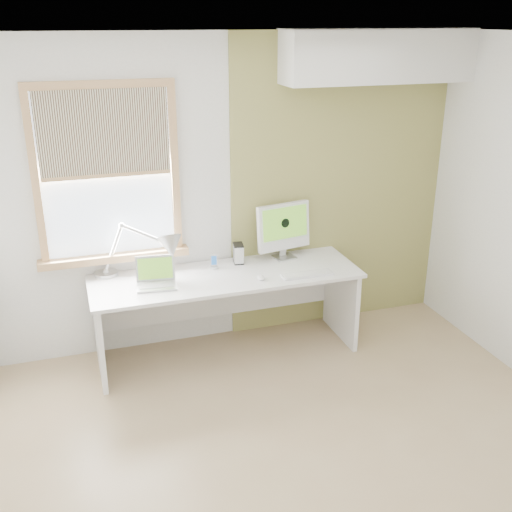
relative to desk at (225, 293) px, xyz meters
name	(u,v)px	position (x,y,z in m)	size (l,w,h in m)	color
room	(311,270)	(0.15, -1.44, 0.77)	(4.04, 3.54, 2.64)	tan
accent_wall	(339,185)	(1.15, 0.30, 0.77)	(2.00, 0.02, 2.60)	#939248
soffit	(378,56)	(1.35, 0.13, 1.87)	(1.60, 0.40, 0.42)	white
window	(107,175)	(-0.85, 0.27, 1.01)	(1.20, 0.14, 1.42)	tan
desk	(225,293)	(0.00, 0.00, 0.00)	(2.20, 0.70, 0.73)	white
desk_lamp	(158,250)	(-0.52, 0.06, 0.43)	(0.74, 0.48, 0.45)	silver
laptop	(156,278)	(-0.57, -0.08, 0.25)	(0.33, 0.28, 0.21)	silver
phone_dock	(214,264)	(-0.06, 0.10, 0.23)	(0.07, 0.07, 0.13)	silver
external_drive	(238,253)	(0.17, 0.17, 0.28)	(0.10, 0.14, 0.17)	silver
imac	(284,228)	(0.58, 0.17, 0.47)	(0.50, 0.20, 0.48)	silver
keyboard	(307,274)	(0.62, -0.28, 0.20)	(0.43, 0.12, 0.02)	white
mouse	(261,278)	(0.24, -0.24, 0.21)	(0.06, 0.10, 0.03)	white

